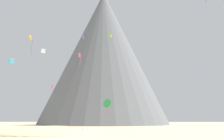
# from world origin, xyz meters

# --- Properties ---
(ground_plane) EXTENTS (400.00, 400.00, 0.00)m
(ground_plane) POSITION_xyz_m (0.00, 0.00, 0.00)
(ground_plane) COLOR beige
(dune_foreground_left) EXTENTS (22.42, 23.77, 2.02)m
(dune_foreground_left) POSITION_xyz_m (-4.77, 13.83, 0.00)
(dune_foreground_left) COLOR #CCBA8E
(dune_foreground_left) RESTS_ON ground_plane
(dune_foreground_right) EXTENTS (13.80, 13.55, 1.68)m
(dune_foreground_right) POSITION_xyz_m (-6.80, 27.88, 0.00)
(dune_foreground_right) COLOR #C6B284
(dune_foreground_right) RESTS_ON ground_plane
(bush_far_left) EXTENTS (2.18, 2.18, 0.80)m
(bush_far_left) POSITION_xyz_m (1.58, 11.26, 0.40)
(bush_far_left) COLOR #386633
(bush_far_left) RESTS_ON ground_plane
(rock_massif) EXTENTS (70.96, 70.96, 53.21)m
(rock_massif) POSITION_xyz_m (-1.94, 83.37, 24.94)
(rock_massif) COLOR slate
(rock_massif) RESTS_ON ground_plane
(kite_green_low) EXTENTS (2.31, 1.72, 4.25)m
(kite_green_low) POSITION_xyz_m (2.90, 42.90, 6.02)
(kite_green_low) COLOR green
(kite_pink_low) EXTENTS (1.26, 1.86, 5.21)m
(kite_pink_low) POSITION_xyz_m (-15.04, 57.17, 11.44)
(kite_pink_low) COLOR pink
(kite_white_mid) EXTENTS (0.79, 0.54, 0.95)m
(kite_white_mid) POSITION_xyz_m (-8.83, 25.77, 15.67)
(kite_white_mid) COLOR white
(kite_indigo_mid) EXTENTS (0.36, 0.98, 1.14)m
(kite_indigo_mid) POSITION_xyz_m (-1.04, 27.08, 18.93)
(kite_indigo_mid) COLOR #5138B2
(kite_lime_high) EXTENTS (0.87, 0.91, 0.92)m
(kite_lime_high) POSITION_xyz_m (2.75, 57.14, 27.70)
(kite_lime_high) COLOR #8CD133
(kite_rainbow_mid) EXTENTS (0.77, 0.28, 3.64)m
(kite_rainbow_mid) POSITION_xyz_m (-5.51, 50.19, 19.62)
(kite_rainbow_mid) COLOR #E5668C
(kite_orange_mid) EXTENTS (0.66, 1.23, 4.57)m
(kite_orange_mid) POSITION_xyz_m (-13.14, 30.66, 19.72)
(kite_orange_mid) COLOR orange
(kite_cyan_low) EXTENTS (1.17, 1.19, 1.14)m
(kite_cyan_low) POSITION_xyz_m (-15.13, 25.27, 13.54)
(kite_cyan_low) COLOR #33BCDB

